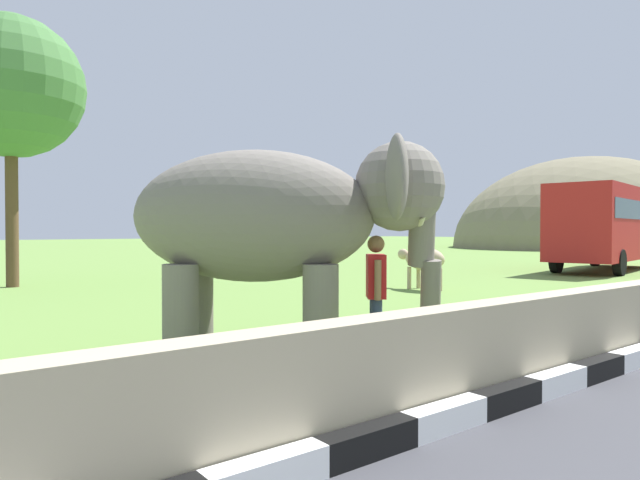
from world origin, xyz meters
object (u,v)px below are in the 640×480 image
elephant (283,219)px  bus_red (606,222)px  cow_near (423,260)px  person_handler (376,290)px

elephant → bus_red: bus_red is taller
elephant → cow_near: bearing=30.7°
elephant → cow_near: (8.13, 4.84, -0.99)m
person_handler → bus_red: (19.08, 5.84, 1.15)m
bus_red → elephant: bearing=-165.4°
person_handler → bus_red: size_ratio=0.18×
bus_red → cow_near: size_ratio=4.72×
person_handler → elephant: bearing=153.3°
elephant → cow_near: size_ratio=2.05×
person_handler → cow_near: person_handler is taller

